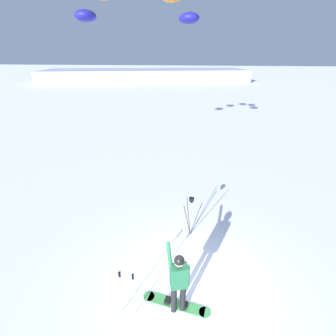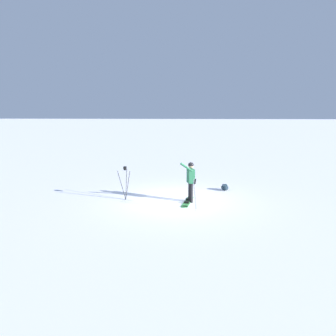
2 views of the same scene
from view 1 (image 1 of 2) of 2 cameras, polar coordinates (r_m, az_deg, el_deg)
The scene contains 7 objects.
ground_plane at distance 7.41m, azimuth 4.65°, elevation -26.33°, with size 300.00×300.00×0.00m, color white.
snowboarder at distance 6.22m, azimuth 2.53°, elevation -24.17°, with size 0.65×0.61×1.77m.
snowboard at distance 7.11m, azimuth 1.86°, elevation -28.94°, with size 0.53×1.74×0.10m.
traction_kite at distance 12.23m, azimuth -6.94°, elevation 33.88°, with size 2.62×5.31×1.52m.
camera_tripod at distance 8.39m, azimuth 5.37°, elevation -9.43°, with size 0.59×0.60×1.50m.
ski_poles at distance 6.47m, azimuth -9.46°, elevation -25.50°, with size 0.16×0.37×1.24m.
distant_ridge at distance 61.99m, azimuth -5.20°, elevation 20.61°, with size 24.22×47.81×2.64m.
Camera 1 is at (4.66, 0.12, 5.76)m, focal length 26.28 mm.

